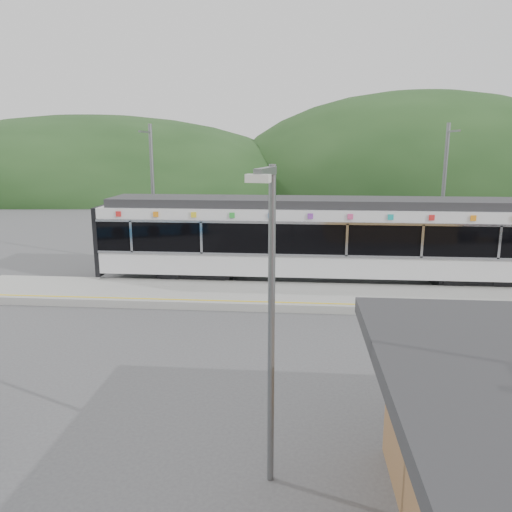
{
  "coord_description": "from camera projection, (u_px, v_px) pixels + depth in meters",
  "views": [
    {
      "loc": [
        0.23,
        -15.66,
        5.99
      ],
      "look_at": [
        -1.21,
        1.0,
        2.27
      ],
      "focal_mm": 35.0,
      "sensor_mm": 36.0,
      "label": 1
    }
  ],
  "objects": [
    {
      "name": "ground",
      "position": [
        290.0,
        330.0,
        16.55
      ],
      "size": [
        120.0,
        120.0,
        0.0
      ],
      "primitive_type": "plane",
      "color": "#4C4C4F",
      "rests_on": "ground"
    },
    {
      "name": "hills",
      "position": [
        438.0,
        289.0,
        21.17
      ],
      "size": [
        146.0,
        149.0,
        26.0
      ],
      "color": "#1E3D19",
      "rests_on": "ground"
    },
    {
      "name": "platform",
      "position": [
        291.0,
        296.0,
        19.73
      ],
      "size": [
        26.0,
        3.2,
        0.3
      ],
      "primitive_type": "cube",
      "color": "#9E9E99",
      "rests_on": "ground"
    },
    {
      "name": "yellow_line",
      "position": [
        291.0,
        303.0,
        18.43
      ],
      "size": [
        26.0,
        0.1,
        0.01
      ],
      "primitive_type": "cube",
      "color": "yellow",
      "rests_on": "platform"
    },
    {
      "name": "train",
      "position": [
        332.0,
        237.0,
        21.79
      ],
      "size": [
        20.44,
        3.01,
        3.74
      ],
      "color": "black",
      "rests_on": "ground"
    },
    {
      "name": "catenary_mast_west",
      "position": [
        153.0,
        194.0,
        24.67
      ],
      "size": [
        0.18,
        1.8,
        7.0
      ],
      "color": "slate",
      "rests_on": "ground"
    },
    {
      "name": "catenary_mast_east",
      "position": [
        443.0,
        196.0,
        23.49
      ],
      "size": [
        0.18,
        1.8,
        7.0
      ],
      "color": "slate",
      "rests_on": "ground"
    },
    {
      "name": "lamp_post",
      "position": [
        271.0,
        304.0,
        8.29
      ],
      "size": [
        0.38,
        1.04,
        5.7
      ],
      "rotation": [
        0.0,
        0.0,
        -0.19
      ],
      "color": "slate",
      "rests_on": "ground"
    }
  ]
}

